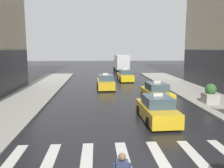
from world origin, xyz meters
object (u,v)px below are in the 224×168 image
taxi_second (156,93)px  taxi_third (106,82)px  planter_mid_block (210,94)px  box_truck (121,63)px  taxi_fourth (125,76)px  taxi_lead (157,110)px

taxi_second → taxi_third: same height
taxi_third → planter_mid_block: 11.64m
taxi_third → box_truck: 17.25m
taxi_second → planter_mid_block: bearing=-21.7°
planter_mid_block → box_truck: bearing=100.5°
taxi_second → taxi_fourth: 12.93m
taxi_second → taxi_fourth: bearing=95.2°
taxi_second → planter_mid_block: taxi_second is taller
taxi_lead → taxi_third: (-2.80, 12.06, 0.00)m
taxi_third → taxi_fourth: same height
taxi_fourth → box_truck: box_truck is taller
box_truck → taxi_third: bearing=-101.9°
taxi_lead → taxi_fourth: (0.22, 18.30, 0.00)m
taxi_lead → taxi_third: bearing=103.1°
taxi_third → taxi_lead: bearing=-76.9°
box_truck → planter_mid_block: (4.66, -25.08, -0.98)m
taxi_second → taxi_third: (-4.18, 6.63, 0.00)m
taxi_third → planter_mid_block: size_ratio=2.87×
taxi_second → taxi_fourth: (-1.16, 12.88, 0.00)m
taxi_lead → planter_mid_block: 6.64m
taxi_second → taxi_lead: bearing=-104.3°
taxi_fourth → taxi_lead: bearing=-90.7°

